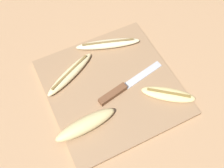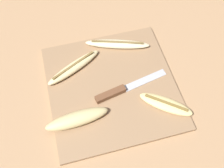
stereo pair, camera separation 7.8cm
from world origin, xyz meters
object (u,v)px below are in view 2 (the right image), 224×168
at_px(banana_golden_short, 166,104).
at_px(banana_cream_curved, 117,44).
at_px(banana_spotted_left, 77,119).
at_px(banana_ripe_center, 74,67).
at_px(knife, 118,91).

xyz_separation_m(banana_golden_short, banana_cream_curved, (-0.24, -0.08, 0.00)).
height_order(banana_spotted_left, banana_cream_curved, banana_spotted_left).
relative_size(banana_spotted_left, banana_ripe_center, 0.96).
relative_size(knife, banana_spotted_left, 1.30).
relative_size(banana_spotted_left, banana_cream_curved, 0.85).
xyz_separation_m(knife, banana_spotted_left, (0.06, -0.13, 0.01)).
bearing_deg(banana_golden_short, banana_ripe_center, -129.67).
distance_m(banana_spotted_left, banana_cream_curved, 0.29).
bearing_deg(banana_spotted_left, banana_cream_curved, 142.03).
bearing_deg(knife, banana_spotted_left, -77.32).
distance_m(banana_ripe_center, banana_cream_curved, 0.16).
xyz_separation_m(knife, banana_cream_curved, (-0.17, 0.04, 0.00)).
relative_size(banana_spotted_left, banana_golden_short, 1.19).
bearing_deg(banana_spotted_left, banana_golden_short, 86.09).
bearing_deg(banana_cream_curved, banana_spotted_left, -37.97).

